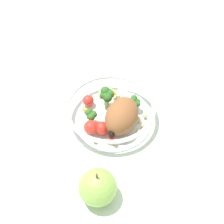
% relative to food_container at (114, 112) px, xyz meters
% --- Properties ---
extents(ground_plane, '(2.40, 2.40, 0.00)m').
position_rel_food_container_xyz_m(ground_plane, '(0.01, -0.01, -0.03)').
color(ground_plane, silver).
extents(food_container, '(0.20, 0.20, 0.08)m').
position_rel_food_container_xyz_m(food_container, '(0.00, 0.00, 0.00)').
color(food_container, white).
rests_on(food_container, ground_plane).
extents(loose_apple, '(0.07, 0.07, 0.08)m').
position_rel_food_container_xyz_m(loose_apple, '(0.18, 0.07, 0.01)').
color(loose_apple, '#8CB74C').
rests_on(loose_apple, ground_plane).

